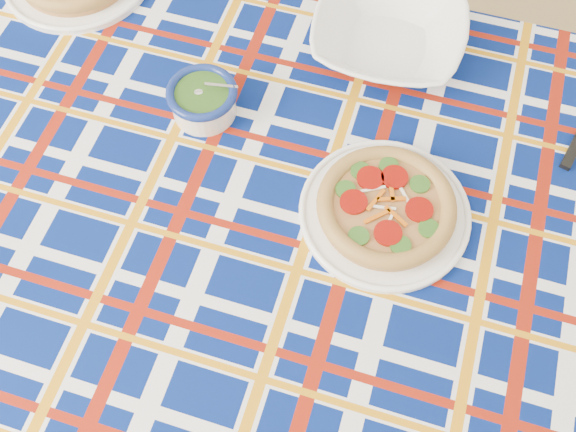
{
  "coord_description": "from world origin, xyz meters",
  "views": [
    {
      "loc": [
        0.24,
        -0.45,
        1.63
      ],
      "look_at": [
        0.29,
        0.02,
        0.75
      ],
      "focal_mm": 40.0,
      "sensor_mm": 36.0,
      "label": 1
    }
  ],
  "objects_px": {
    "dining_table": "(280,211)",
    "main_focaccia_plate": "(386,206)",
    "serving_bowl": "(388,35)",
    "pesto_bowl": "(203,98)"
  },
  "relations": [
    {
      "from": "dining_table",
      "to": "main_focaccia_plate",
      "type": "xyz_separation_m",
      "value": [
        0.16,
        -0.06,
        0.1
      ]
    },
    {
      "from": "main_focaccia_plate",
      "to": "serving_bowl",
      "type": "relative_size",
      "value": 1.02
    },
    {
      "from": "main_focaccia_plate",
      "to": "pesto_bowl",
      "type": "bearing_deg",
      "value": 140.43
    },
    {
      "from": "dining_table",
      "to": "serving_bowl",
      "type": "distance_m",
      "value": 0.38
    },
    {
      "from": "dining_table",
      "to": "main_focaccia_plate",
      "type": "distance_m",
      "value": 0.2
    },
    {
      "from": "main_focaccia_plate",
      "to": "serving_bowl",
      "type": "height_order",
      "value": "serving_bowl"
    },
    {
      "from": "pesto_bowl",
      "to": "serving_bowl",
      "type": "distance_m",
      "value": 0.36
    },
    {
      "from": "dining_table",
      "to": "pesto_bowl",
      "type": "xyz_separation_m",
      "value": [
        -0.12,
        0.17,
        0.11
      ]
    },
    {
      "from": "dining_table",
      "to": "serving_bowl",
      "type": "xyz_separation_m",
      "value": [
        0.22,
        0.29,
        0.11
      ]
    },
    {
      "from": "dining_table",
      "to": "pesto_bowl",
      "type": "bearing_deg",
      "value": 146.8
    }
  ]
}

